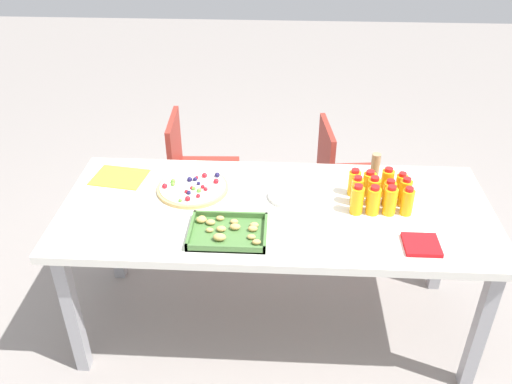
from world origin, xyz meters
TOP-DOWN VIEW (x-y plane):
  - ground_plane at (0.00, 0.00)m, footprint 12.00×12.00m
  - party_table at (0.00, 0.00)m, footprint 2.02×0.84m
  - chair_near_right at (0.52, -0.79)m, footprint 0.42×0.42m
  - chair_near_left at (-0.40, -0.74)m, footprint 0.44×0.44m
  - juice_bottle_0 at (-0.59, -0.12)m, footprint 0.05×0.05m
  - juice_bottle_1 at (-0.52, -0.13)m, footprint 0.06×0.06m
  - juice_bottle_2 at (-0.44, -0.13)m, footprint 0.06×0.06m
  - juice_bottle_3 at (-0.37, -0.13)m, footprint 0.06×0.06m
  - juice_bottle_4 at (-0.60, -0.05)m, footprint 0.06×0.06m
  - juice_bottle_5 at (-0.52, -0.05)m, footprint 0.06×0.06m
  - juice_bottle_6 at (-0.45, -0.05)m, footprint 0.06×0.06m
  - juice_bottle_7 at (-0.37, -0.05)m, footprint 0.06×0.06m
  - juice_bottle_8 at (-0.59, 0.02)m, footprint 0.06×0.06m
  - juice_bottle_9 at (-0.52, 0.02)m, footprint 0.06×0.06m
  - juice_bottle_10 at (-0.44, 0.02)m, footprint 0.06×0.06m
  - juice_bottle_11 at (-0.37, 0.02)m, footprint 0.06×0.06m
  - fruit_pizza at (0.41, -0.13)m, footprint 0.35×0.35m
  - snack_tray at (0.21, 0.22)m, footprint 0.34×0.26m
  - plate_stack at (-0.06, -0.09)m, footprint 0.21×0.21m
  - napkin_stack at (-0.62, 0.26)m, footprint 0.15×0.15m
  - cardboard_tube at (-0.48, -0.25)m, footprint 0.04×0.04m
  - paper_folder at (0.80, -0.22)m, footprint 0.29×0.24m

SIDE VIEW (x-z plane):
  - ground_plane at x=0.00m, z-range 0.00..0.00m
  - chair_near_right at x=0.52m, z-range 0.09..0.92m
  - chair_near_left at x=-0.40m, z-range 0.09..0.92m
  - party_table at x=0.00m, z-range 0.31..1.07m
  - paper_folder at x=0.80m, z-range 0.76..0.77m
  - napkin_stack at x=-0.62m, z-range 0.76..0.78m
  - plate_stack at x=-0.06m, z-range 0.76..0.78m
  - snack_tray at x=0.21m, z-range 0.75..0.79m
  - fruit_pizza at x=0.41m, z-range 0.75..0.80m
  - juice_bottle_0 at x=-0.59m, z-range 0.76..0.89m
  - juice_bottle_2 at x=-0.44m, z-range 0.76..0.89m
  - juice_bottle_5 at x=-0.52m, z-range 0.76..0.89m
  - juice_bottle_3 at x=-0.37m, z-range 0.76..0.89m
  - juice_bottle_8 at x=-0.59m, z-range 0.76..0.90m
  - juice_bottle_10 at x=-0.44m, z-range 0.76..0.90m
  - juice_bottle_4 at x=-0.60m, z-range 0.76..0.90m
  - juice_bottle_9 at x=-0.52m, z-range 0.76..0.90m
  - juice_bottle_6 at x=-0.45m, z-range 0.76..0.90m
  - juice_bottle_11 at x=-0.37m, z-range 0.76..0.90m
  - juice_bottle_7 at x=-0.37m, z-range 0.76..0.90m
  - juice_bottle_1 at x=-0.52m, z-range 0.76..0.91m
  - cardboard_tube at x=-0.48m, z-range 0.76..0.92m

